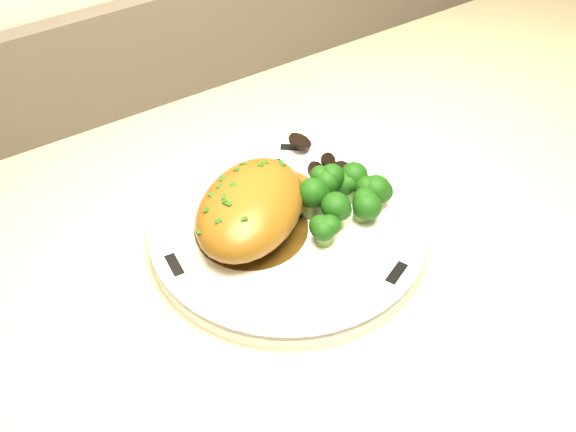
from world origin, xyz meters
TOP-DOWN VIEW (x-y plane):
  - plate at (0.23, 1.74)m, footprint 0.30×0.30m
  - rim_accent_0 at (0.28, 1.83)m, footprint 0.03×0.02m
  - rim_accent_1 at (0.12, 1.75)m, footprint 0.01×0.03m
  - rim_accent_2 at (0.27, 1.65)m, footprint 0.03×0.02m
  - gravy_pool at (0.20, 1.75)m, footprint 0.10×0.10m
  - chicken_breast at (0.20, 1.75)m, footprint 0.15×0.14m
  - mushroom_pile at (0.26, 1.79)m, footprint 0.09×0.06m
  - broccoli_florets at (0.27, 1.73)m, footprint 0.08×0.06m

SIDE VIEW (x-z plane):
  - plate at x=0.23m, z-range 0.92..0.93m
  - rim_accent_0 at x=0.28m, z-range 0.93..0.94m
  - rim_accent_1 at x=0.12m, z-range 0.93..0.94m
  - rim_accent_2 at x=0.27m, z-range 0.93..0.94m
  - gravy_pool at x=0.20m, z-range 0.93..0.94m
  - mushroom_pile at x=0.26m, z-range 0.93..0.95m
  - broccoli_florets at x=0.27m, z-range 0.94..0.97m
  - chicken_breast at x=0.20m, z-range 0.93..0.98m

